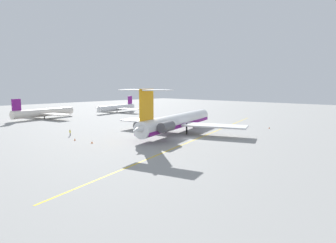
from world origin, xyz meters
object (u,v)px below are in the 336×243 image
airliner_mid_left (46,112)px  safety_cone_wingtip (75,139)px  airliner_mid_right (116,108)px  main_jetliner (176,121)px  safety_cone_tail (269,128)px  ground_crew_near_tail (70,132)px  safety_cone_nose (92,142)px  ground_crew_near_nose (140,119)px

airliner_mid_left → safety_cone_wingtip: (-17.47, -55.01, -2.32)m
safety_cone_wingtip → airliner_mid_right: bearing=45.1°
main_jetliner → safety_cone_tail: size_ratio=81.41×
ground_crew_near_tail → safety_cone_nose: size_ratio=3.28×
airliner_mid_left → airliner_mid_right: size_ratio=1.08×
airliner_mid_left → safety_cone_nose: bearing=-115.3°
ground_crew_near_nose → safety_cone_tail: ground_crew_near_nose is taller
airliner_mid_right → safety_cone_wingtip: 76.96m
airliner_mid_left → airliner_mid_right: (36.88, -0.55, -0.18)m
ground_crew_near_nose → ground_crew_near_tail: bearing=126.2°
airliner_mid_right → safety_cone_wingtip: airliner_mid_right is taller
ground_crew_near_nose → safety_cone_nose: ground_crew_near_nose is taller
safety_cone_nose → safety_cone_tail: bearing=-22.8°
main_jetliner → ground_crew_near_nose: main_jetliner is taller
safety_cone_wingtip → safety_cone_tail: 60.55m
airliner_mid_left → safety_cone_wingtip: airliner_mid_left is taller
airliner_mid_right → safety_cone_nose: (-53.33, -60.79, -2.14)m
airliner_mid_right → ground_crew_near_nose: (-18.30, -39.14, -1.29)m
safety_cone_wingtip → safety_cone_tail: size_ratio=1.00×
safety_cone_wingtip → safety_cone_tail: same height
airliner_mid_left → safety_cone_tail: size_ratio=53.57×
ground_crew_near_tail → safety_cone_nose: bearing=-111.2°
ground_crew_near_tail → safety_cone_wingtip: bearing=-124.5°
main_jetliner → airliner_mid_right: bearing=51.9°
main_jetliner → safety_cone_wingtip: main_jetliner is taller
main_jetliner → safety_cone_tail: main_jetliner is taller
ground_crew_near_tail → ground_crew_near_nose: bearing=-0.7°
airliner_mid_left → safety_cone_tail: airliner_mid_left is taller
airliner_mid_left → main_jetliner: bearing=-93.5°
safety_cone_tail → main_jetliner: bearing=150.1°
ground_crew_near_nose → safety_cone_nose: 41.19m
ground_crew_near_nose → main_jetliner: bearing=-178.3°
airliner_mid_left → safety_cone_wingtip: 57.76m
main_jetliner → ground_crew_near_nose: bearing=54.3°
ground_crew_near_nose → airliner_mid_left: bearing=47.7°
safety_cone_nose → safety_cone_wingtip: bearing=99.1°
safety_cone_tail → ground_crew_near_tail: bearing=145.0°
main_jetliner → airliner_mid_left: size_ratio=1.52×
ground_crew_near_tail → safety_cone_wingtip: (-2.66, -7.23, -0.87)m
safety_cone_nose → safety_cone_wingtip: same height
main_jetliner → ground_crew_near_nose: size_ratio=25.03×
airliner_mid_left → ground_crew_near_nose: airliner_mid_left is taller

